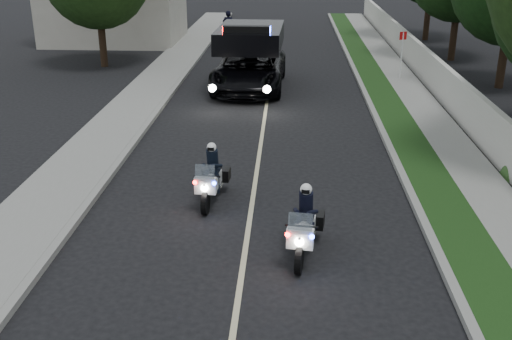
{
  "coord_description": "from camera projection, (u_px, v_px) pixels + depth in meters",
  "views": [
    {
      "loc": [
        0.87,
        -11.97,
        6.41
      ],
      "look_at": [
        0.11,
        1.8,
        1.0
      ],
      "focal_mm": 42.5,
      "sensor_mm": 36.0,
      "label": 1
    }
  ],
  "objects": [
    {
      "name": "ground",
      "position": [
        247.0,
        241.0,
        13.51
      ],
      "size": [
        120.0,
        120.0,
        0.0
      ],
      "primitive_type": "plane",
      "color": "black",
      "rests_on": "ground"
    },
    {
      "name": "curb_right",
      "position": [
        375.0,
        115.0,
        22.57
      ],
      "size": [
        0.2,
        60.0,
        0.15
      ],
      "primitive_type": "cube",
      "color": "gray",
      "rests_on": "ground"
    },
    {
      "name": "grass_verge",
      "position": [
        394.0,
        115.0,
        22.53
      ],
      "size": [
        1.2,
        60.0,
        0.16
      ],
      "primitive_type": "cube",
      "color": "#193814",
      "rests_on": "ground"
    },
    {
      "name": "sidewalk_right",
      "position": [
        429.0,
        116.0,
        22.46
      ],
      "size": [
        1.4,
        60.0,
        0.16
      ],
      "primitive_type": "cube",
      "color": "gray",
      "rests_on": "ground"
    },
    {
      "name": "property_wall",
      "position": [
        459.0,
        99.0,
        22.17
      ],
      "size": [
        0.22,
        60.0,
        1.5
      ],
      "primitive_type": "cube",
      "color": "beige",
      "rests_on": "ground"
    },
    {
      "name": "curb_left",
      "position": [
        157.0,
        112.0,
        22.99
      ],
      "size": [
        0.2,
        60.0,
        0.15
      ],
      "primitive_type": "cube",
      "color": "gray",
      "rests_on": "ground"
    },
    {
      "name": "sidewalk_left",
      "position": [
        129.0,
        111.0,
        23.04
      ],
      "size": [
        2.0,
        60.0,
        0.16
      ],
      "primitive_type": "cube",
      "color": "gray",
      "rests_on": "ground"
    },
    {
      "name": "lane_marking",
      "position": [
        265.0,
        115.0,
        22.8
      ],
      "size": [
        0.12,
        50.0,
        0.01
      ],
      "primitive_type": "cube",
      "color": "#BFB78C",
      "rests_on": "ground"
    },
    {
      "name": "police_moto_left",
      "position": [
        212.0,
        201.0,
        15.52
      ],
      "size": [
        0.77,
        1.86,
        1.54
      ],
      "primitive_type": null,
      "rotation": [
        0.0,
        0.0,
        -0.08
      ],
      "color": "silver",
      "rests_on": "ground"
    },
    {
      "name": "police_moto_right",
      "position": [
        303.0,
        254.0,
        12.97
      ],
      "size": [
        0.9,
        1.93,
        1.58
      ],
      "primitive_type": null,
      "rotation": [
        0.0,
        0.0,
        -0.14
      ],
      "color": "white",
      "rests_on": "ground"
    },
    {
      "name": "police_suv",
      "position": [
        250.0,
        88.0,
        26.75
      ],
      "size": [
        3.13,
        6.45,
        3.09
      ],
      "primitive_type": "imported",
      "rotation": [
        0.0,
        0.0,
        -0.03
      ],
      "color": "black",
      "rests_on": "ground"
    },
    {
      "name": "bicycle",
      "position": [
        229.0,
        46.0,
        36.85
      ],
      "size": [
        0.73,
        1.72,
        0.88
      ],
      "primitive_type": "imported",
      "rotation": [
        0.0,
        0.0,
        0.09
      ],
      "color": "black",
      "rests_on": "ground"
    },
    {
      "name": "cyclist",
      "position": [
        229.0,
        46.0,
        36.85
      ],
      "size": [
        0.71,
        0.5,
        1.89
      ],
      "primitive_type": "imported",
      "rotation": [
        0.0,
        0.0,
        3.08
      ],
      "color": "black",
      "rests_on": "ground"
    },
    {
      "name": "sign_post",
      "position": [
        399.0,
        81.0,
        28.12
      ],
      "size": [
        0.47,
        0.47,
        2.32
      ],
      "primitive_type": null,
      "rotation": [
        0.0,
        0.0,
        0.37
      ],
      "color": "#B7130D",
      "rests_on": "ground"
    },
    {
      "name": "tree_right_c",
      "position": [
        498.0,
        88.0,
        26.87
      ],
      "size": [
        5.81,
        5.81,
        8.57
      ],
      "primitive_type": null,
      "rotation": [
        0.0,
        0.0,
        -0.14
      ],
      "color": "#153510",
      "rests_on": "ground"
    },
    {
      "name": "tree_right_d",
      "position": [
        451.0,
        60.0,
        32.71
      ],
      "size": [
        7.13,
        7.13,
        9.24
      ],
      "primitive_type": null,
      "rotation": [
        0.0,
        0.0,
        0.35
      ],
      "color": "#193B13",
      "rests_on": "ground"
    },
    {
      "name": "tree_right_e",
      "position": [
        425.0,
        40.0,
        38.91
      ],
      "size": [
        7.98,
        7.98,
        10.21
      ],
      "primitive_type": null,
      "rotation": [
        0.0,
        0.0,
        -0.39
      ],
      "color": "black",
      "rests_on": "ground"
    },
    {
      "name": "tree_left_near",
      "position": [
        105.0,
        66.0,
        31.16
      ],
      "size": [
        6.05,
        6.05,
        8.75
      ],
      "primitive_type": null,
      "rotation": [
        0.0,
        0.0,
        0.17
      ],
      "color": "#204316",
      "rests_on": "ground"
    },
    {
      "name": "tree_left_far",
      "position": [
        135.0,
        33.0,
        41.56
      ],
      "size": [
        7.6,
        7.6,
        9.65
      ],
      "primitive_type": null,
      "rotation": [
        0.0,
        0.0,
        0.41
      ],
      "color": "black",
      "rests_on": "ground"
    }
  ]
}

